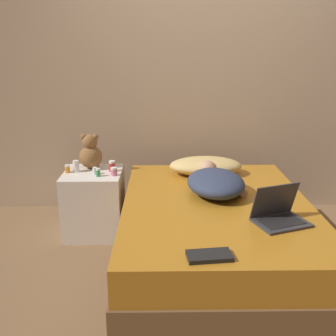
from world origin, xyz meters
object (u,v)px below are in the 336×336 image
Objects in this scene: teddy_bear at (91,153)px; bottle_pink at (114,172)px; bottle_orange at (67,169)px; bottle_green at (98,172)px; pillow at (206,166)px; bottle_white at (76,166)px; person_lying at (215,182)px; bottle_clear at (95,171)px; bottle_red at (112,166)px; book at (209,256)px; laptop at (279,214)px.

teddy_bear reaches higher than bottle_pink.
bottle_orange is 0.99× the size of bottle_green.
bottle_white is (-1.09, -0.03, 0.01)m from pillow.
pillow reaches higher than bottle_orange.
teddy_bear is at bearing 175.28° from pillow.
person_lying is 1.25m from bottle_orange.
bottle_clear is 0.24m from bottle_orange.
bottle_orange is (-1.16, -0.05, -0.01)m from pillow.
pillow reaches higher than bottle_red.
person_lying is at bearing -19.67° from bottle_clear.
bottle_orange is at bearing -177.59° from pillow.
teddy_bear is at bearing 112.25° from bottle_green.
teddy_bear reaches higher than book.
bottle_orange is at bearing -174.84° from bottle_red.
bottle_pink is at bearing -11.93° from bottle_clear.
teddy_bear is 3.34× the size of bottle_red.
book is (0.80, -1.29, -0.05)m from bottle_clear.
person_lying is 1.19m from bottle_white.
bottle_pink and bottle_green have the same top height.
bottle_orange is at bearing 159.16° from bottle_green.
person_lying reaches higher than bottle_pink.
pillow is 9.11× the size of bottle_green.
book is (-0.13, -1.38, -0.06)m from pillow.
laptop reaches higher than bottle_orange.
book is (-0.15, -0.95, -0.07)m from person_lying.
pillow is 9.18× the size of bottle_pink.
book is at bearing -58.20° from bottle_green.
bottle_green is at bearing -58.99° from bottle_clear.
bottle_orange is (-1.19, 0.39, -0.02)m from person_lying.
bottle_white is at bearing -178.55° from pillow.
bottle_white reaches higher than bottle_orange.
laptop reaches higher than bottle_red.
pillow is 1.16m from bottle_orange.
bottle_red is at bearing -26.66° from teddy_bear.
bottle_green is (0.27, -0.10, 0.00)m from bottle_orange.
bottle_red reaches higher than bottle_clear.
bottle_pink is at bearing -76.11° from bottle_red.
laptop is (0.33, -0.52, -0.03)m from person_lying.
bottle_orange is at bearing 129.23° from laptop.
teddy_bear is at bearing 122.39° from laptop.
book is (0.67, -1.37, -0.07)m from bottle_red.
bottle_orange is 0.40m from bottle_pink.
bottle_pink is at bearing -17.04° from bottle_white.
person_lying reaches higher than book.
bottle_clear is 0.18m from bottle_white.
bottle_green is 1.45m from book.
bottle_pink is 0.99× the size of bottle_green.
laptop is 1.24× the size of teddy_bear.
bottle_red is 0.93× the size of bottle_white.
bottle_red is at bearing 115.98° from book.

